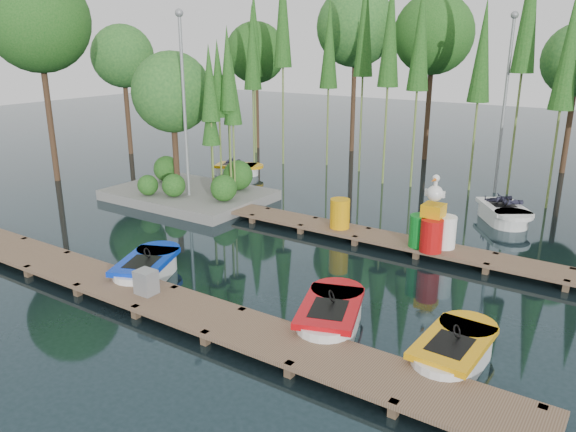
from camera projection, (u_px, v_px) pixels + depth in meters
The scene contains 16 objects.
ground_plane at pixel (265, 252), 17.16m from camera, with size 90.00×90.00×0.00m, color #1B2C33.
near_dock at pixel (156, 299), 13.52m from camera, with size 18.00×1.50×0.50m.
far_dock at pixel (334, 228), 18.54m from camera, with size 15.00×1.20×0.50m.
island at pixel (184, 119), 22.15m from camera, with size 6.20×4.20×6.75m.
tree_screen at pixel (367, 41), 24.79m from camera, with size 34.42×18.53×10.31m.
lamp_island at pixel (184, 94), 20.77m from camera, with size 0.30×0.30×7.25m.
lamp_rear at pixel (506, 90), 22.47m from camera, with size 0.30×0.30×7.25m.
boat_blue at pixel (147, 269), 15.20m from camera, with size 2.15×2.93×0.90m.
boat_red at pixel (330, 316), 12.58m from camera, with size 2.08×3.03×0.93m.
boat_yellow_near at pixel (453, 352), 11.16m from camera, with size 1.28×2.66×0.88m.
boat_yellow_far at pixel (237, 169), 26.85m from camera, with size 2.64×1.90×1.21m.
boat_white_far at pixel (503, 213), 19.91m from camera, with size 2.63×3.03×1.33m.
utility_cabinet at pixel (146, 282), 13.56m from camera, with size 0.49×0.41×0.59m, color gray.
yellow_barrel at pixel (340, 213), 18.27m from camera, with size 0.65×0.65×0.97m, color #EB9F0C.
drum_cluster at pixel (432, 227), 16.41m from camera, with size 1.29×1.18×2.22m.
seagull_post at pixel (418, 225), 16.82m from camera, with size 0.55×0.30×0.88m.
Camera 1 is at (9.50, -12.94, 6.20)m, focal length 35.00 mm.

